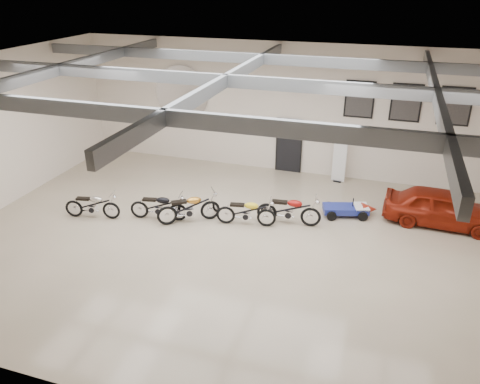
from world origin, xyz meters
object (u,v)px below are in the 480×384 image
(motorcycle_red, at_px, (289,209))
(motorcycle_gold, at_px, (189,207))
(banner_stand, at_px, (340,159))
(motorcycle_yellow, at_px, (246,211))
(go_kart, at_px, (350,207))
(motorcycle_silver, at_px, (92,205))
(motorcycle_black, at_px, (158,206))
(vintage_car, at_px, (441,207))

(motorcycle_red, bearing_deg, motorcycle_gold, -169.62)
(banner_stand, height_order, motorcycle_yellow, banner_stand)
(banner_stand, height_order, go_kart, banner_stand)
(motorcycle_silver, relative_size, motorcycle_black, 0.98)
(motorcycle_black, bearing_deg, banner_stand, 33.19)
(banner_stand, distance_m, vintage_car, 4.23)
(motorcycle_silver, relative_size, motorcycle_red, 0.90)
(motorcycle_yellow, relative_size, vintage_car, 0.53)
(motorcycle_gold, distance_m, motorcycle_red, 3.16)
(motorcycle_black, bearing_deg, go_kart, 9.83)
(motorcycle_red, distance_m, vintage_car, 4.76)
(banner_stand, xyz_separation_m, motorcycle_black, (-5.12, -4.82, -0.45))
(motorcycle_gold, bearing_deg, go_kart, -11.12)
(motorcycle_gold, xyz_separation_m, motorcycle_red, (3.04, 0.84, 0.00))
(motorcycle_silver, xyz_separation_m, motorcycle_gold, (3.08, 0.69, 0.05))
(motorcycle_yellow, distance_m, go_kart, 3.47)
(go_kart, bearing_deg, motorcycle_yellow, -168.51)
(motorcycle_yellow, bearing_deg, motorcycle_red, 11.07)
(motorcycle_yellow, relative_size, go_kart, 1.04)
(motorcycle_silver, distance_m, go_kart, 8.37)
(banner_stand, relative_size, motorcycle_gold, 0.94)
(motorcycle_silver, bearing_deg, vintage_car, 4.25)
(motorcycle_silver, bearing_deg, banner_stand, 25.47)
(motorcycle_silver, distance_m, motorcycle_red, 6.31)
(go_kart, height_order, vintage_car, vintage_car)
(motorcycle_black, xyz_separation_m, motorcycle_yellow, (2.78, 0.49, 0.00))
(go_kart, bearing_deg, motorcycle_black, -176.62)
(motorcycle_silver, bearing_deg, motorcycle_gold, 1.30)
(motorcycle_yellow, distance_m, motorcycle_red, 1.34)
(motorcycle_silver, distance_m, vintage_car, 11.07)
(motorcycle_yellow, bearing_deg, banner_stand, 52.09)
(go_kart, relative_size, vintage_car, 0.52)
(motorcycle_gold, xyz_separation_m, vintage_car, (7.58, 2.28, 0.07))
(banner_stand, height_order, vintage_car, banner_stand)
(motorcycle_yellow, bearing_deg, motorcycle_gold, -178.11)
(banner_stand, distance_m, go_kart, 2.86)
(banner_stand, relative_size, go_kart, 1.04)
(vintage_car, bearing_deg, go_kart, 98.27)
(motorcycle_black, relative_size, motorcycle_red, 0.92)
(vintage_car, bearing_deg, banner_stand, 57.36)
(banner_stand, height_order, motorcycle_silver, banner_stand)
(motorcycle_black, relative_size, vintage_car, 0.53)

